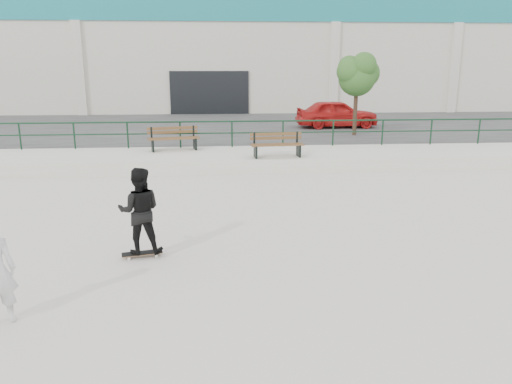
{
  "coord_description": "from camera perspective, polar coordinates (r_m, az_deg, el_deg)",
  "views": [
    {
      "loc": [
        0.41,
        -8.56,
        3.69
      ],
      "look_at": [
        1.24,
        2.0,
        0.94
      ],
      "focal_mm": 35.0,
      "sensor_mm": 36.0,
      "label": 1
    }
  ],
  "objects": [
    {
      "name": "bench_left",
      "position": [
        19.1,
        -9.4,
        6.04
      ],
      "size": [
        1.98,
        0.93,
        0.88
      ],
      "rotation": [
        0.0,
        0.0,
        0.21
      ],
      "color": "#57351E",
      "rests_on": "ledge"
    },
    {
      "name": "skateboard",
      "position": [
        10.1,
        -12.88,
        -6.85
      ],
      "size": [
        0.8,
        0.36,
        0.09
      ],
      "rotation": [
        0.0,
        0.0,
        0.22
      ],
      "color": "black",
      "rests_on": "ground"
    },
    {
      "name": "parking_strip",
      "position": [
        26.79,
        -5.4,
        7.09
      ],
      "size": [
        60.0,
        14.0,
        0.5
      ],
      "primitive_type": "cube",
      "color": "#2F2F2F",
      "rests_on": "ground"
    },
    {
      "name": "standing_skater",
      "position": [
        9.82,
        -13.17,
        -2.12
      ],
      "size": [
        0.86,
        0.69,
        1.69
      ],
      "primitive_type": "imported",
      "rotation": [
        0.0,
        0.0,
        3.2
      ],
      "color": "black",
      "rests_on": "skateboard"
    },
    {
      "name": "ledge",
      "position": [
        18.39,
        -5.72,
        3.68
      ],
      "size": [
        30.0,
        3.0,
        0.5
      ],
      "primitive_type": "cube",
      "color": "beige",
      "rests_on": "ground"
    },
    {
      "name": "ground",
      "position": [
        9.33,
        -6.74,
        -8.87
      ],
      "size": [
        120.0,
        120.0,
        0.0
      ],
      "primitive_type": "plane",
      "color": "beige",
      "rests_on": "ground"
    },
    {
      "name": "red_car",
      "position": [
        25.94,
        9.22,
        8.84
      ],
      "size": [
        4.14,
        1.76,
        1.4
      ],
      "primitive_type": "imported",
      "rotation": [
        0.0,
        0.0,
        1.6
      ],
      "color": "red",
      "rests_on": "parking_strip"
    },
    {
      "name": "commercial_building",
      "position": [
        40.57,
        -5.29,
        15.73
      ],
      "size": [
        44.2,
        16.33,
        8.0
      ],
      "color": "beige",
      "rests_on": "ground"
    },
    {
      "name": "bench_right",
      "position": [
        17.47,
        2.4,
        5.4
      ],
      "size": [
        1.88,
        0.68,
        0.85
      ],
      "rotation": [
        0.0,
        0.0,
        0.08
      ],
      "color": "#57351E",
      "rests_on": "ledge"
    },
    {
      "name": "tree",
      "position": [
        23.19,
        11.54,
        13.14
      ],
      "size": [
        2.06,
        1.83,
        3.66
      ],
      "color": "#3C271E",
      "rests_on": "parking_strip"
    },
    {
      "name": "railing",
      "position": [
        19.52,
        -5.73,
        7.26
      ],
      "size": [
        28.0,
        0.06,
        1.03
      ],
      "color": "#12331E",
      "rests_on": "ledge"
    }
  ]
}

